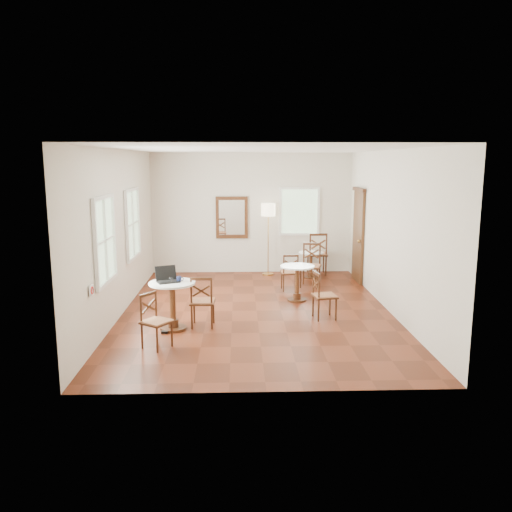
{
  "coord_description": "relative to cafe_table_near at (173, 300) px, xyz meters",
  "views": [
    {
      "loc": [
        -0.33,
        -9.42,
        2.79
      ],
      "look_at": [
        0.0,
        0.3,
        1.0
      ],
      "focal_mm": 36.22,
      "sensor_mm": 36.0,
      "label": 1
    }
  ],
  "objects": [
    {
      "name": "navy_mug",
      "position": [
        0.12,
        0.03,
        0.36
      ],
      "size": [
        0.12,
        0.08,
        0.09
      ],
      "color": "black",
      "rests_on": "cafe_table_near"
    },
    {
      "name": "floor_lamp",
      "position": [
        1.84,
        4.2,
        1.0
      ],
      "size": [
        0.35,
        0.35,
        1.78
      ],
      "color": "#BF8C3F",
      "rests_on": "ground"
    },
    {
      "name": "power_adapter",
      "position": [
        -0.12,
        -0.21,
        -0.48
      ],
      "size": [
        0.11,
        0.06,
        0.04
      ],
      "primitive_type": "cube",
      "color": "black",
      "rests_on": "ground"
    },
    {
      "name": "chair_mid_a",
      "position": [
        2.22,
        2.6,
        -0.1
      ],
      "size": [
        0.4,
        0.4,
        0.82
      ],
      "rotation": [
        0.0,
        0.0,
        3.2
      ],
      "color": "#402110",
      "rests_on": "ground"
    },
    {
      "name": "ground",
      "position": [
        1.44,
        1.05,
        -0.51
      ],
      "size": [
        7.0,
        7.0,
        0.0
      ],
      "primitive_type": "plane",
      "color": "#5D2310",
      "rests_on": "ground"
    },
    {
      "name": "chair_back_a",
      "position": [
        3.06,
        4.19,
        0.02
      ],
      "size": [
        0.5,
        0.5,
        1.06
      ],
      "rotation": [
        0.0,
        0.0,
        3.13
      ],
      "color": "#402110",
      "rests_on": "ground"
    },
    {
      "name": "mouse",
      "position": [
        -0.08,
        0.15,
        0.33
      ],
      "size": [
        0.12,
        0.09,
        0.04
      ],
      "primitive_type": "ellipsoid",
      "rotation": [
        0.0,
        0.0,
        -0.29
      ],
      "color": "black",
      "rests_on": "cafe_table_near"
    },
    {
      "name": "chair_near_b",
      "position": [
        -0.16,
        -0.84,
        -0.09
      ],
      "size": [
        0.54,
        0.54,
        0.83
      ],
      "rotation": [
        0.0,
        0.0,
        0.95
      ],
      "color": "#402110",
      "rests_on": "ground"
    },
    {
      "name": "chair_near_a",
      "position": [
        0.49,
        0.14,
        -0.06
      ],
      "size": [
        0.43,
        0.43,
        0.89
      ],
      "rotation": [
        0.0,
        0.0,
        3.11
      ],
      "color": "#402110",
      "rests_on": "ground"
    },
    {
      "name": "laptop",
      "position": [
        -0.09,
        0.05,
        0.37
      ],
      "size": [
        0.44,
        0.41,
        0.25
      ],
      "rotation": [
        0.0,
        0.0,
        0.41
      ],
      "color": "black",
      "rests_on": "cafe_table_near"
    },
    {
      "name": "cafe_table_back",
      "position": [
        2.85,
        3.8,
        -0.11
      ],
      "size": [
        0.6,
        0.6,
        0.63
      ],
      "color": "#402110",
      "rests_on": "ground"
    },
    {
      "name": "cafe_table_mid",
      "position": [
        2.29,
        1.74,
        -0.06
      ],
      "size": [
        0.69,
        0.69,
        0.73
      ],
      "color": "#402110",
      "rests_on": "ground"
    },
    {
      "name": "water_glass",
      "position": [
        -0.01,
        -0.02,
        0.35
      ],
      "size": [
        0.05,
        0.05,
        0.09
      ],
      "primitive_type": "cylinder",
      "color": "white",
      "rests_on": "cafe_table_near"
    },
    {
      "name": "cafe_table_near",
      "position": [
        0.0,
        0.0,
        0.0
      ],
      "size": [
        0.77,
        0.77,
        0.82
      ],
      "color": "#402110",
      "rests_on": "ground"
    },
    {
      "name": "chair_back_b",
      "position": [
        2.72,
        2.94,
        -0.02
      ],
      "size": [
        0.56,
        0.56,
        0.97
      ],
      "rotation": [
        0.0,
        0.0,
        -0.3
      ],
      "color": "#402110",
      "rests_on": "ground"
    },
    {
      "name": "room_shell",
      "position": [
        1.38,
        1.32,
        1.38
      ],
      "size": [
        5.02,
        7.02,
        3.01
      ],
      "color": "silver",
      "rests_on": "ground"
    },
    {
      "name": "chair_mid_b",
      "position": [
        2.62,
        0.53,
        -0.08
      ],
      "size": [
        0.46,
        0.46,
        0.86
      ],
      "rotation": [
        0.0,
        0.0,
        1.74
      ],
      "color": "#402110",
      "rests_on": "ground"
    }
  ]
}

